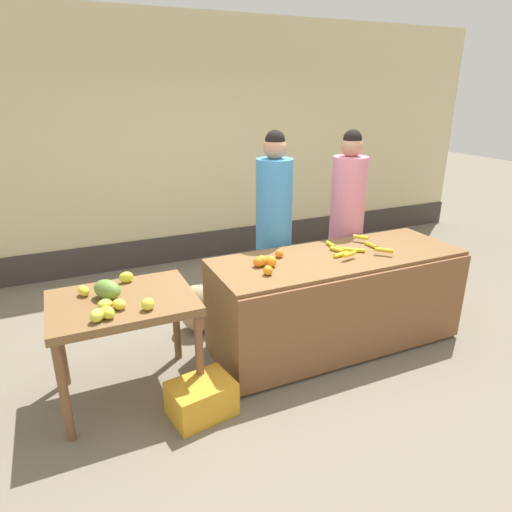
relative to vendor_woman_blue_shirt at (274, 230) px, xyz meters
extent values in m
plane|color=#756B5B|center=(-0.19, -0.64, -0.94)|extent=(24.00, 24.00, 0.00)
cube|color=beige|center=(-0.19, 2.08, 0.59)|extent=(8.83, 0.20, 3.06)
cube|color=#3F3833|center=(-0.19, 1.97, -0.76)|extent=(8.83, 0.04, 0.36)
cube|color=brown|center=(0.30, -0.64, -0.51)|extent=(2.20, 0.78, 0.85)
cube|color=brown|center=(0.30, -1.05, -0.51)|extent=(2.20, 0.03, 0.79)
cube|color=brown|center=(-1.52, -0.64, -0.17)|extent=(1.00, 0.76, 0.06)
cylinder|color=brown|center=(-1.97, -0.97, -0.57)|extent=(0.06, 0.06, 0.74)
cylinder|color=brown|center=(-1.06, -0.97, -0.57)|extent=(0.06, 0.06, 0.74)
cylinder|color=brown|center=(-1.97, -0.31, -0.57)|extent=(0.06, 0.06, 0.74)
cylinder|color=brown|center=(-1.06, -0.31, -0.57)|extent=(0.06, 0.06, 0.74)
cylinder|color=gold|center=(0.69, -0.59, -0.07)|extent=(0.05, 0.14, 0.04)
cylinder|color=gold|center=(0.34, -0.56, -0.07)|extent=(0.09, 0.14, 0.04)
cylinder|color=yellow|center=(0.38, -0.56, -0.07)|extent=(0.14, 0.11, 0.04)
cylinder|color=gold|center=(0.37, -0.42, -0.07)|extent=(0.05, 0.14, 0.04)
cylinder|color=yellow|center=(0.31, -0.68, -0.07)|extent=(0.16, 0.06, 0.04)
cylinder|color=gold|center=(0.49, -0.64, -0.07)|extent=(0.14, 0.11, 0.04)
cylinder|color=gold|center=(0.65, -0.81, -0.04)|extent=(0.13, 0.13, 0.04)
cylinder|color=gold|center=(0.69, -0.43, -0.04)|extent=(0.11, 0.13, 0.04)
cylinder|color=yellow|center=(0.32, -0.77, -0.04)|extent=(0.14, 0.07, 0.04)
sphere|color=orange|center=(-0.34, -0.64, -0.04)|extent=(0.09, 0.09, 0.09)
sphere|color=orange|center=(-0.44, -0.79, -0.05)|extent=(0.08, 0.08, 0.08)
sphere|color=orange|center=(-0.44, -0.60, -0.04)|extent=(0.08, 0.08, 0.08)
sphere|color=orange|center=(-0.19, -0.48, -0.05)|extent=(0.07, 0.07, 0.07)
sphere|color=orange|center=(-0.40, -0.60, -0.04)|extent=(0.09, 0.09, 0.09)
ellipsoid|color=yellow|center=(-1.55, -0.80, -0.10)|extent=(0.12, 0.13, 0.07)
ellipsoid|color=yellow|center=(-1.38, -0.89, -0.10)|extent=(0.12, 0.12, 0.09)
ellipsoid|color=yellow|center=(-1.44, -0.36, -0.09)|extent=(0.11, 0.07, 0.09)
ellipsoid|color=#DAD844|center=(-1.64, -0.77, -0.10)|extent=(0.12, 0.10, 0.07)
ellipsoid|color=yellow|center=(-1.64, -0.90, -0.10)|extent=(0.12, 0.14, 0.08)
ellipsoid|color=yellow|center=(-1.75, -0.48, -0.10)|extent=(0.10, 0.12, 0.08)
ellipsoid|color=#D7DA47|center=(-1.70, -0.92, -0.10)|extent=(0.13, 0.14, 0.09)
ellipsoid|color=olive|center=(-1.60, -0.60, -0.07)|extent=(0.24, 0.26, 0.14)
cylinder|color=#33333D|center=(0.00, 0.00, -0.58)|extent=(0.29, 0.29, 0.72)
cylinder|color=#3F8CCC|center=(0.00, 0.00, 0.23)|extent=(0.34, 0.34, 0.88)
sphere|color=tan|center=(0.00, 0.00, 0.76)|extent=(0.21, 0.21, 0.21)
sphere|color=black|center=(0.00, 0.00, 0.83)|extent=(0.18, 0.18, 0.18)
cylinder|color=#33333D|center=(0.80, -0.04, -0.58)|extent=(0.29, 0.29, 0.71)
cylinder|color=pink|center=(0.80, -0.04, 0.21)|extent=(0.34, 0.34, 0.87)
sphere|color=tan|center=(0.80, -0.04, 0.74)|extent=(0.21, 0.21, 0.21)
sphere|color=black|center=(0.80, -0.04, 0.81)|extent=(0.18, 0.18, 0.18)
cube|color=gold|center=(-1.10, -1.09, -0.81)|extent=(0.49, 0.39, 0.26)
ellipsoid|color=tan|center=(-0.76, 0.06, -0.70)|extent=(0.46, 0.44, 0.47)
camera|label=1|loc=(-1.82, -3.63, 1.25)|focal=31.37mm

